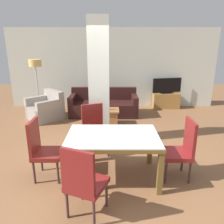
# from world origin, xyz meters

# --- Properties ---
(ground_plane) EXTENTS (18.00, 18.00, 0.00)m
(ground_plane) POSITION_xyz_m (0.00, 0.00, 0.00)
(ground_plane) COLOR brown
(back_wall) EXTENTS (7.20, 0.09, 2.70)m
(back_wall) POSITION_xyz_m (-0.00, 4.50, 1.35)
(back_wall) COLOR beige
(back_wall) RESTS_ON ground_plane
(divider_pillar) EXTENTS (0.43, 0.38, 2.70)m
(divider_pillar) POSITION_xyz_m (-0.29, 1.41, 1.35)
(divider_pillar) COLOR beige
(divider_pillar) RESTS_ON ground_plane
(dining_table) EXTENTS (1.49, 0.99, 0.76)m
(dining_table) POSITION_xyz_m (0.00, 0.00, 0.60)
(dining_table) COLOR brown
(dining_table) RESTS_ON ground_plane
(dining_chair_far_left) EXTENTS (0.60, 0.60, 1.01)m
(dining_chair_far_left) POSITION_xyz_m (-0.37, 0.88, 0.54)
(dining_chair_far_left) COLOR maroon
(dining_chair_far_left) RESTS_ON ground_plane
(dining_chair_head_right) EXTENTS (0.46, 0.46, 1.01)m
(dining_chair_head_right) POSITION_xyz_m (1.12, 0.00, 0.54)
(dining_chair_head_right) COLOR maroon
(dining_chair_head_right) RESTS_ON ground_plane
(dining_chair_head_left) EXTENTS (0.46, 0.46, 1.01)m
(dining_chair_head_left) POSITION_xyz_m (-1.15, 0.00, 0.54)
(dining_chair_head_left) COLOR maroon
(dining_chair_head_left) RESTS_ON ground_plane
(dining_chair_near_left) EXTENTS (0.60, 0.60, 1.01)m
(dining_chair_near_left) POSITION_xyz_m (-0.37, -0.90, 0.54)
(dining_chair_near_left) COLOR maroon
(dining_chair_near_left) RESTS_ON ground_plane
(sofa) EXTENTS (2.10, 0.91, 0.82)m
(sofa) POSITION_xyz_m (-0.27, 3.46, 0.28)
(sofa) COLOR black
(sofa) RESTS_ON ground_plane
(armchair) EXTENTS (1.22, 1.22, 0.83)m
(armchair) POSITION_xyz_m (-1.99, 3.04, 0.29)
(armchair) COLOR gray
(armchair) RESTS_ON ground_plane
(coffee_table) EXTENTS (0.62, 0.51, 0.45)m
(coffee_table) POSITION_xyz_m (-0.13, 2.49, 0.23)
(coffee_table) COLOR #9A6335
(coffee_table) RESTS_ON ground_plane
(bottle) EXTENTS (0.07, 0.07, 0.24)m
(bottle) POSITION_xyz_m (-0.15, 2.47, 0.54)
(bottle) COLOR #B2B7BC
(bottle) RESTS_ON coffee_table
(tv_stand) EXTENTS (0.90, 0.40, 0.53)m
(tv_stand) POSITION_xyz_m (1.89, 4.22, 0.26)
(tv_stand) COLOR olive
(tv_stand) RESTS_ON ground_plane
(tv_screen) EXTENTS (1.02, 0.29, 0.53)m
(tv_screen) POSITION_xyz_m (1.89, 4.22, 0.78)
(tv_screen) COLOR black
(tv_screen) RESTS_ON tv_stand
(floor_lamp) EXTENTS (0.39, 0.39, 1.70)m
(floor_lamp) POSITION_xyz_m (-2.45, 3.82, 1.44)
(floor_lamp) COLOR #B7B7BC
(floor_lamp) RESTS_ON ground_plane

